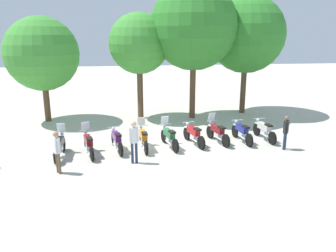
{
  "coord_description": "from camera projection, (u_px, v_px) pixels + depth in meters",
  "views": [
    {
      "loc": [
        -2.04,
        -14.95,
        5.27
      ],
      "look_at": [
        0.0,
        0.5,
        0.9
      ],
      "focal_mm": 35.98,
      "sensor_mm": 36.0,
      "label": 1
    }
  ],
  "objects": [
    {
      "name": "ground_plane",
      "position": [
        169.0,
        147.0,
        15.95
      ],
      "size": [
        80.0,
        80.0,
        0.0
      ],
      "primitive_type": "plane",
      "color": "#BCB7A8"
    },
    {
      "name": "motorcycle_0",
      "position": [
        60.0,
        146.0,
        14.58
      ],
      "size": [
        0.62,
        2.19,
        1.37
      ],
      "rotation": [
        0.0,
        0.0,
        1.56
      ],
      "color": "black",
      "rests_on": "ground_plane"
    },
    {
      "name": "motorcycle_1",
      "position": [
        88.0,
        144.0,
        14.84
      ],
      "size": [
        0.78,
        2.14,
        1.37
      ],
      "rotation": [
        0.0,
        0.0,
        1.82
      ],
      "color": "black",
      "rests_on": "ground_plane"
    },
    {
      "name": "motorcycle_2",
      "position": [
        117.0,
        140.0,
        15.38
      ],
      "size": [
        0.73,
        2.16,
        0.99
      ],
      "rotation": [
        0.0,
        0.0,
        1.79
      ],
      "color": "black",
      "rests_on": "ground_plane"
    },
    {
      "name": "motorcycle_3",
      "position": [
        143.0,
        138.0,
        15.6
      ],
      "size": [
        0.62,
        2.19,
        1.37
      ],
      "rotation": [
        0.0,
        0.0,
        1.66
      ],
      "color": "black",
      "rests_on": "ground_plane"
    },
    {
      "name": "motorcycle_4",
      "position": [
        169.0,
        137.0,
        15.83
      ],
      "size": [
        0.73,
        2.16,
        1.37
      ],
      "rotation": [
        0.0,
        0.0,
        1.79
      ],
      "color": "black",
      "rests_on": "ground_plane"
    },
    {
      "name": "motorcycle_5",
      "position": [
        194.0,
        134.0,
        16.23
      ],
      "size": [
        0.79,
        2.14,
        0.99
      ],
      "rotation": [
        0.0,
        0.0,
        1.83
      ],
      "color": "black",
      "rests_on": "ground_plane"
    },
    {
      "name": "motorcycle_6",
      "position": [
        217.0,
        132.0,
        16.52
      ],
      "size": [
        0.76,
        2.15,
        1.37
      ],
      "rotation": [
        0.0,
        0.0,
        1.81
      ],
      "color": "black",
      "rests_on": "ground_plane"
    },
    {
      "name": "motorcycle_7",
      "position": [
        242.0,
        132.0,
        16.63
      ],
      "size": [
        0.62,
        2.19,
        0.99
      ],
      "rotation": [
        0.0,
        0.0,
        1.69
      ],
      "color": "black",
      "rests_on": "ground_plane"
    },
    {
      "name": "motorcycle_8",
      "position": [
        264.0,
        130.0,
        16.93
      ],
      "size": [
        0.62,
        2.19,
        0.99
      ],
      "rotation": [
        0.0,
        0.0,
        1.68
      ],
      "color": "black",
      "rests_on": "ground_plane"
    },
    {
      "name": "person_0",
      "position": [
        57.0,
        149.0,
        12.75
      ],
      "size": [
        0.31,
        0.37,
        1.68
      ],
      "rotation": [
        0.0,
        0.0,
        0.6
      ],
      "color": "brown",
      "rests_on": "ground_plane"
    },
    {
      "name": "person_1",
      "position": [
        134.0,
        138.0,
        13.73
      ],
      "size": [
        0.41,
        0.28,
        1.81
      ],
      "rotation": [
        0.0,
        0.0,
        1.76
      ],
      "color": "#232D4C",
      "rests_on": "ground_plane"
    },
    {
      "name": "person_2",
      "position": [
        286.0,
        130.0,
        15.41
      ],
      "size": [
        0.32,
        0.36,
        1.61
      ],
      "rotation": [
        0.0,
        0.0,
        2.45
      ],
      "color": "#232D4C",
      "rests_on": "ground_plane"
    },
    {
      "name": "tree_0",
      "position": [
        42.0,
        54.0,
        19.54
      ],
      "size": [
        4.29,
        4.29,
        6.19
      ],
      "color": "brown",
      "rests_on": "ground_plane"
    },
    {
      "name": "tree_1",
      "position": [
        139.0,
        44.0,
        20.21
      ],
      "size": [
        3.65,
        3.65,
        6.43
      ],
      "color": "brown",
      "rests_on": "ground_plane"
    },
    {
      "name": "tree_2",
      "position": [
        194.0,
        27.0,
        19.97
      ],
      "size": [
        5.2,
        5.2,
        8.18
      ],
      "color": "brown",
      "rests_on": "ground_plane"
    },
    {
      "name": "tree_3",
      "position": [
        246.0,
        35.0,
        21.48
      ],
      "size": [
        4.9,
        4.9,
        7.56
      ],
      "color": "brown",
      "rests_on": "ground_plane"
    }
  ]
}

